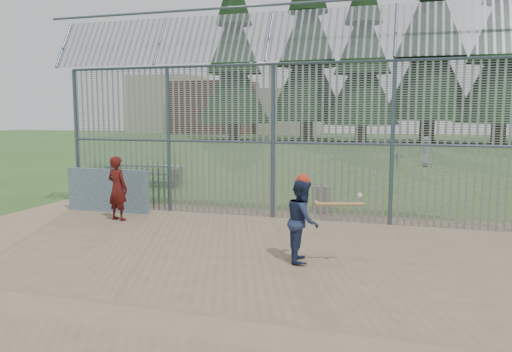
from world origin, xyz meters
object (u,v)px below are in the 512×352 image
(onlooker, at_px, (117,188))
(bleacher, at_px, (144,174))
(batter, at_px, (303,221))
(trash_can, at_px, (321,199))
(dugout_wall, at_px, (108,190))

(onlooker, distance_m, bleacher, 6.61)
(bleacher, bearing_deg, onlooker, -66.06)
(batter, height_order, trash_can, batter)
(trash_can, xyz_separation_m, bleacher, (-7.49, 3.39, 0.03))
(onlooker, bearing_deg, trash_can, -138.26)
(batter, relative_size, bleacher, 0.51)
(dugout_wall, xyz_separation_m, trash_can, (5.70, 1.74, -0.24))
(dugout_wall, relative_size, batter, 1.63)
(onlooker, bearing_deg, bleacher, -53.11)
(trash_can, bearing_deg, batter, -84.52)
(onlooker, relative_size, trash_can, 2.01)
(onlooker, distance_m, trash_can, 5.51)
(trash_can, relative_size, bleacher, 0.27)
(dugout_wall, height_order, batter, batter)
(batter, xyz_separation_m, trash_can, (-0.46, 4.79, -0.41))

